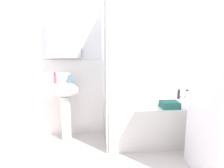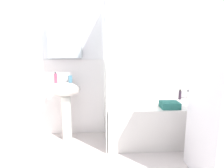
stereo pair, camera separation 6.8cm
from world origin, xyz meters
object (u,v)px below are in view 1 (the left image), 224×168
object	(u,v)px
sink	(65,99)
bathtub	(157,122)
soap_dispenser	(55,78)
toothbrush_cup	(70,79)
shampoo_bottle	(192,94)
body_wash_bottle	(187,94)
towel_folded	(169,104)
conditioner_bottle	(179,94)

from	to	relation	value
sink	bathtub	distance (m)	1.41
sink	soap_dispenser	world-z (taller)	soap_dispenser
soap_dispenser	toothbrush_cup	distance (m)	0.21
shampoo_bottle	body_wash_bottle	distance (m)	0.09
toothbrush_cup	shampoo_bottle	size ratio (longest dim) A/B	0.69
toothbrush_cup	body_wash_bottle	world-z (taller)	toothbrush_cup
towel_folded	toothbrush_cup	bearing A→B (deg)	165.92
shampoo_bottle	body_wash_bottle	size ratio (longest dim) A/B	1.00
sink	shampoo_bottle	distance (m)	2.01
sink	bathtub	bearing A→B (deg)	-5.49
sink	soap_dispenser	size ratio (longest dim) A/B	5.50
bathtub	shampoo_bottle	distance (m)	0.79
soap_dispenser	shampoo_bottle	distance (m)	2.16
body_wash_bottle	conditioner_bottle	xyz separation A→B (m)	(-0.14, -0.01, 0.01)
shampoo_bottle	toothbrush_cup	bearing A→B (deg)	-176.98
sink	body_wash_bottle	world-z (taller)	sink
shampoo_bottle	towel_folded	distance (m)	0.72
sink	towel_folded	xyz separation A→B (m)	(1.44, -0.32, -0.03)
soap_dispenser	shampoo_bottle	size ratio (longest dim) A/B	1.08
conditioner_bottle	body_wash_bottle	bearing A→B (deg)	2.58
sink	body_wash_bottle	bearing A→B (deg)	3.65
bathtub	conditioner_bottle	xyz separation A→B (m)	(0.42, 0.25, 0.36)
shampoo_bottle	conditioner_bottle	world-z (taller)	conditioner_bottle
shampoo_bottle	bathtub	bearing A→B (deg)	-158.61
bathtub	conditioner_bottle	world-z (taller)	conditioner_bottle
soap_dispenser	bathtub	size ratio (longest dim) A/B	0.11
toothbrush_cup	body_wash_bottle	bearing A→B (deg)	3.05
conditioner_bottle	soap_dispenser	bearing A→B (deg)	-176.12
toothbrush_cup	body_wash_bottle	distance (m)	1.87
shampoo_bottle	conditioner_bottle	distance (m)	0.23
toothbrush_cup	soap_dispenser	bearing A→B (deg)	-169.49
soap_dispenser	body_wash_bottle	world-z (taller)	soap_dispenser
toothbrush_cup	bathtub	distance (m)	1.44
shampoo_bottle	body_wash_bottle	bearing A→B (deg)	-177.46
bathtub	shampoo_bottle	bearing A→B (deg)	21.39
bathtub	conditioner_bottle	distance (m)	0.60
towel_folded	body_wash_bottle	bearing A→B (deg)	43.01
sink	toothbrush_cup	xyz separation A→B (m)	(0.07, 0.02, 0.29)
shampoo_bottle	sink	bearing A→B (deg)	-176.40
body_wash_bottle	towel_folded	distance (m)	0.65
body_wash_bottle	conditioner_bottle	size ratio (longest dim) A/B	0.93
body_wash_bottle	towel_folded	size ratio (longest dim) A/B	0.61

